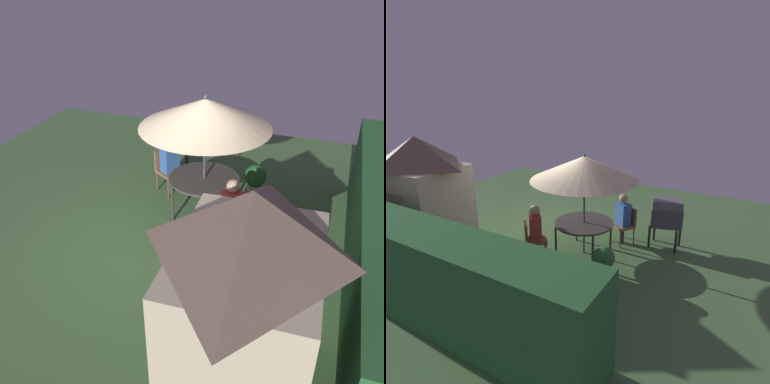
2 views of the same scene
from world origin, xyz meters
TOP-DOWN VIEW (x-y plane):
  - ground_plane at (0.00, 0.00)m, footprint 11.00×11.00m
  - hedge_backdrop at (0.00, 3.50)m, footprint 6.11×0.90m
  - garden_shed at (2.27, 1.95)m, footprint 1.99×1.58m
  - patio_table at (-1.15, 0.42)m, footprint 1.32×1.32m
  - patio_umbrella at (-1.15, 0.42)m, footprint 2.34×2.34m
  - bbq_grill at (-2.69, -0.79)m, footprint 0.82×0.68m
  - chair_near_shed at (-0.29, 1.22)m, footprint 0.65×0.65m
  - chair_far_side at (-1.77, -0.56)m, footprint 0.64×0.64m
  - potted_plant_by_shed at (-2.02, 1.23)m, footprint 0.45×0.45m
  - person_in_red at (-0.35, 1.16)m, footprint 0.41×0.41m
  - person_in_blue at (-1.73, -0.49)m, footprint 0.42×0.38m

SIDE VIEW (x-z plane):
  - ground_plane at x=0.00m, z-range 0.00..0.00m
  - potted_plant_by_shed at x=-2.02m, z-range 0.06..0.79m
  - chair_near_shed at x=-0.29m, z-range 0.07..0.97m
  - chair_far_side at x=-1.77m, z-range 0.07..0.97m
  - patio_table at x=-1.15m, z-range 0.33..1.10m
  - person_in_red at x=-0.35m, z-range 0.15..1.41m
  - person_in_blue at x=-1.73m, z-range 0.15..1.41m
  - hedge_backdrop at x=0.00m, z-range 0.00..1.57m
  - bbq_grill at x=-2.69m, z-range 0.25..1.45m
  - garden_shed at x=2.27m, z-range 0.03..2.67m
  - patio_umbrella at x=-1.15m, z-range 0.85..3.18m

